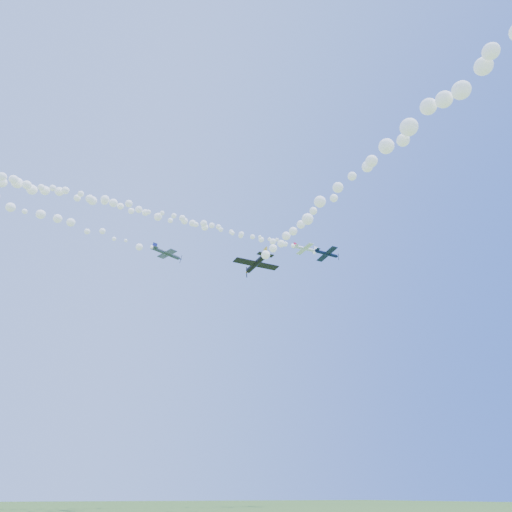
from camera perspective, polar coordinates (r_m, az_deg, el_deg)
name	(u,v)px	position (r m, az deg, el deg)	size (l,w,h in m)	color
ground	(205,510)	(82.69, -6.87, -30.58)	(260.00, 260.00, 0.00)	#345821
plane_white	(305,248)	(102.39, 6.49, 1.00)	(6.07, 6.31, 1.72)	white
smoke_trail_white	(144,210)	(90.86, -14.67, 5.97)	(72.54, 3.32, 2.64)	white
plane_navy	(327,254)	(105.13, 9.41, 0.31)	(7.11, 7.43, 2.40)	black
smoke_trail_navy	(145,213)	(91.78, -14.55, 5.57)	(83.26, 3.76, 2.80)	white
plane_grey	(167,253)	(79.29, -11.80, 0.34)	(6.03, 6.36, 2.32)	#384251
plane_black	(256,263)	(69.32, 0.05, -0.97)	(7.79, 7.41, 2.34)	black
smoke_trail_black	(435,105)	(46.68, 22.81, 18.02)	(6.86, 68.77, 3.00)	white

